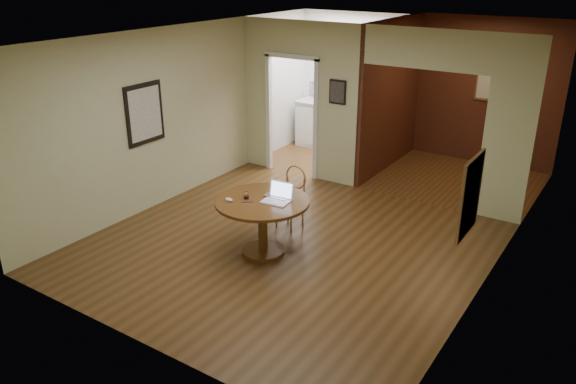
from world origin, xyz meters
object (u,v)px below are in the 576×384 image
Objects in this scene: open_laptop at (278,196)px; closed_laptop at (275,198)px; chair at (292,194)px; dining_table at (263,214)px.

closed_laptop is at bearing 166.24° from open_laptop.
open_laptop is at bearing -63.27° from chair.
open_laptop is (0.18, 0.10, 0.26)m from dining_table.
chair is at bearing 107.38° from closed_laptop.
chair reaches higher than closed_laptop.
chair is 0.93m from open_laptop.
open_laptop is at bearing 29.34° from dining_table.
open_laptop reaches higher than chair.
closed_laptop is (0.12, 0.11, 0.21)m from dining_table.
closed_laptop is (-0.06, 0.01, -0.05)m from open_laptop.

